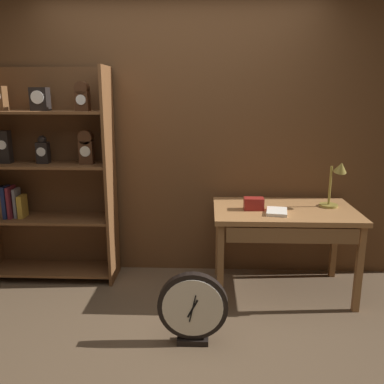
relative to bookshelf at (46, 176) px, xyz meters
name	(u,v)px	position (x,y,z in m)	size (l,w,h in m)	color
ground_plane	(168,355)	(1.21, -1.18, -0.96)	(10.00, 10.00, 0.00)	brown
back_wood_panel	(181,136)	(1.21, 0.21, 0.34)	(4.80, 0.05, 2.60)	brown
bookshelf	(46,176)	(0.00, 0.00, 0.00)	(1.17, 0.38, 1.91)	brown
workbench	(285,220)	(2.10, -0.28, -0.30)	(1.18, 0.73, 0.75)	#9E6B3D
desk_lamp	(336,181)	(2.52, -0.20, 0.01)	(0.20, 0.19, 0.40)	olive
toolbox_small	(254,204)	(1.84, -0.28, -0.17)	(0.16, 0.10, 0.10)	maroon
open_repair_manual	(277,212)	(2.01, -0.38, -0.20)	(0.16, 0.22, 0.03)	silver
round_clock_large	(193,308)	(1.36, -1.04, -0.70)	(0.48, 0.11, 0.52)	black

